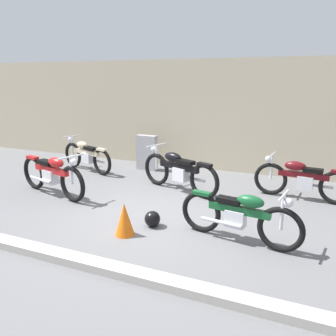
{
  "coord_description": "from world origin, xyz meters",
  "views": [
    {
      "loc": [
        2.67,
        -5.39,
        2.5
      ],
      "look_at": [
        -0.25,
        1.4,
        0.55
      ],
      "focal_mm": 36.57,
      "sensor_mm": 36.0,
      "label": 1
    }
  ],
  "objects": [
    {
      "name": "motorcycle_green",
      "position": [
        1.74,
        -0.41,
        0.43
      ],
      "size": [
        1.99,
        0.57,
        0.9
      ],
      "rotation": [
        0.0,
        0.0,
        -0.15
      ],
      "color": "black",
      "rests_on": "ground_plane"
    },
    {
      "name": "traffic_cone",
      "position": [
        -0.02,
        -0.93,
        0.28
      ],
      "size": [
        0.32,
        0.32,
        0.55
      ],
      "primitive_type": "cone",
      "color": "orange",
      "rests_on": "ground_plane"
    },
    {
      "name": "motorcycle_black",
      "position": [
        -0.05,
        1.52,
        0.48
      ],
      "size": [
        2.1,
        0.97,
        0.99
      ],
      "rotation": [
        0.0,
        0.0,
        2.79
      ],
      "color": "black",
      "rests_on": "ground_plane"
    },
    {
      "name": "motorcycle_red",
      "position": [
        -2.46,
        0.18,
        0.47
      ],
      "size": [
        2.15,
        0.8,
        0.98
      ],
      "rotation": [
        0.0,
        0.0,
        -0.25
      ],
      "color": "black",
      "rests_on": "ground_plane"
    },
    {
      "name": "ground_plane",
      "position": [
        0.0,
        0.0,
        0.0
      ],
      "size": [
        40.0,
        40.0,
        0.0
      ],
      "primitive_type": "plane",
      "color": "slate"
    },
    {
      "name": "curb_strip",
      "position": [
        0.0,
        -1.99,
        0.06
      ],
      "size": [
        18.0,
        0.24,
        0.12
      ],
      "primitive_type": "cube",
      "color": "#B7B2A8",
      "rests_on": "ground_plane"
    },
    {
      "name": "motorcycle_cream",
      "position": [
        -3.02,
        2.16,
        0.44
      ],
      "size": [
        1.96,
        0.83,
        0.91
      ],
      "rotation": [
        0.0,
        0.0,
        2.83
      ],
      "color": "black",
      "rests_on": "ground_plane"
    },
    {
      "name": "helmet",
      "position": [
        0.25,
        -0.45,
        0.14
      ],
      "size": [
        0.28,
        0.28,
        0.28
      ],
      "primitive_type": "sphere",
      "color": "black",
      "rests_on": "ground_plane"
    },
    {
      "name": "building_wall",
      "position": [
        0.0,
        3.82,
        1.5
      ],
      "size": [
        18.0,
        0.3,
        3.0
      ],
      "primitive_type": "cube",
      "color": "beige",
      "rests_on": "ground_plane"
    },
    {
      "name": "motorcycle_maroon",
      "position": [
        2.54,
        2.04,
        0.44
      ],
      "size": [
        2.04,
        0.57,
        0.92
      ],
      "rotation": [
        0.0,
        0.0,
        3.05
      ],
      "color": "black",
      "rests_on": "ground_plane"
    },
    {
      "name": "stone_marker",
      "position": [
        -1.54,
        2.93,
        0.48
      ],
      "size": [
        0.59,
        0.22,
        0.97
      ],
      "primitive_type": "cube",
      "rotation": [
        0.0,
        0.0,
        -0.04
      ],
      "color": "#9E9EA3",
      "rests_on": "ground_plane"
    }
  ]
}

